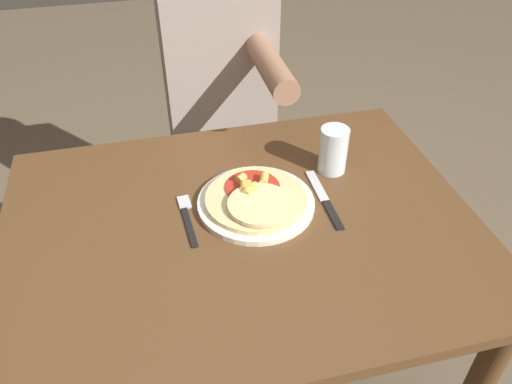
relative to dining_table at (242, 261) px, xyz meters
The scene contains 7 objects.
dining_table is the anchor object (origin of this frame).
plate 0.15m from the dining_table, 47.51° to the left, with size 0.27×0.27×0.01m.
pizza 0.16m from the dining_table, 45.45° to the left, with size 0.24×0.24×0.04m.
fork 0.18m from the dining_table, 157.33° to the left, with size 0.03×0.18×0.00m.
knife 0.25m from the dining_table, ahead, with size 0.02×0.22×0.00m.
drinking_glass 0.35m from the dining_table, 28.26° to the left, with size 0.07×0.07×0.12m.
person_diner 0.65m from the dining_table, 83.68° to the left, with size 0.33×0.52×1.28m.
Camera 1 is at (-0.16, -0.81, 1.51)m, focal length 35.00 mm.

